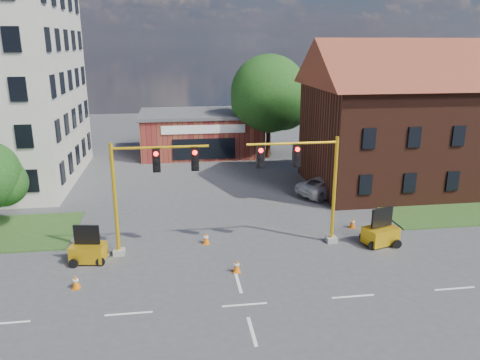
{
  "coord_description": "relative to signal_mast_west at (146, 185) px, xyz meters",
  "views": [
    {
      "loc": [
        -2.77,
        -17.99,
        11.09
      ],
      "look_at": [
        1.22,
        10.0,
        2.78
      ],
      "focal_mm": 35.0,
      "sensor_mm": 36.0,
      "label": 1
    }
  ],
  "objects": [
    {
      "name": "ground",
      "position": [
        4.36,
        -6.0,
        -3.92
      ],
      "size": [
        120.0,
        120.0,
        0.0
      ],
      "primitive_type": "plane",
      "color": "#444447",
      "rests_on": "ground"
    },
    {
      "name": "lane_markings",
      "position": [
        4.36,
        -9.0,
        -3.91
      ],
      "size": [
        60.0,
        36.0,
        0.01
      ],
      "primitive_type": null,
      "color": "white",
      "rests_on": "ground"
    },
    {
      "name": "brick_shop",
      "position": [
        4.36,
        23.99,
        -1.76
      ],
      "size": [
        12.4,
        8.4,
        4.3
      ],
      "color": "maroon",
      "rests_on": "ground"
    },
    {
      "name": "townhouse_row",
      "position": [
        22.36,
        10.0,
        2.01
      ],
      "size": [
        21.0,
        11.0,
        11.5
      ],
      "color": "#451F14",
      "rests_on": "ground"
    },
    {
      "name": "tree_large",
      "position": [
        11.24,
        21.08,
        2.16
      ],
      "size": [
        7.93,
        7.55,
        10.12
      ],
      "color": "#382214",
      "rests_on": "ground"
    },
    {
      "name": "signal_mast_west",
      "position": [
        0.0,
        0.0,
        0.0
      ],
      "size": [
        5.3,
        0.6,
        6.2
      ],
      "color": "#9C9B96",
      "rests_on": "ground"
    },
    {
      "name": "signal_mast_east",
      "position": [
        8.71,
        0.0,
        0.0
      ],
      "size": [
        5.3,
        0.6,
        6.2
      ],
      "color": "#9C9B96",
      "rests_on": "ground"
    },
    {
      "name": "trailer_west",
      "position": [
        -3.13,
        -0.65,
        -3.31
      ],
      "size": [
        1.89,
        1.42,
        1.97
      ],
      "rotation": [
        0.0,
        0.0,
        -0.16
      ],
      "color": "yellow",
      "rests_on": "ground"
    },
    {
      "name": "trailer_east",
      "position": [
        13.0,
        -0.71,
        -3.26
      ],
      "size": [
        2.13,
        1.73,
        2.1
      ],
      "rotation": [
        0.0,
        0.0,
        0.31
      ],
      "color": "yellow",
      "rests_on": "ground"
    },
    {
      "name": "cone_a",
      "position": [
        -3.27,
        -3.45,
        -3.58
      ],
      "size": [
        0.4,
        0.4,
        0.7
      ],
      "color": "orange",
      "rests_on": "ground"
    },
    {
      "name": "cone_b",
      "position": [
        3.15,
        0.76,
        -3.58
      ],
      "size": [
        0.4,
        0.4,
        0.7
      ],
      "color": "orange",
      "rests_on": "ground"
    },
    {
      "name": "cone_c",
      "position": [
        4.42,
        -2.92,
        -3.58
      ],
      "size": [
        0.4,
        0.4,
        0.7
      ],
      "color": "orange",
      "rests_on": "ground"
    },
    {
      "name": "cone_d",
      "position": [
        12.36,
        1.89,
        -3.58
      ],
      "size": [
        0.4,
        0.4,
        0.7
      ],
      "color": "orange",
      "rests_on": "ground"
    },
    {
      "name": "pickup_white",
      "position": [
        12.98,
        8.47,
        -3.21
      ],
      "size": [
        5.59,
        4.19,
        1.41
      ],
      "primitive_type": "imported",
      "rotation": [
        0.0,
        0.0,
        1.98
      ],
      "color": "silver",
      "rests_on": "ground"
    }
  ]
}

